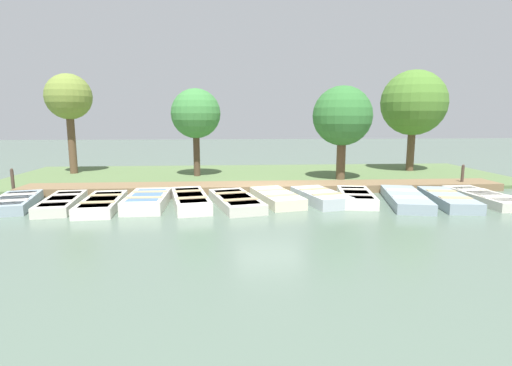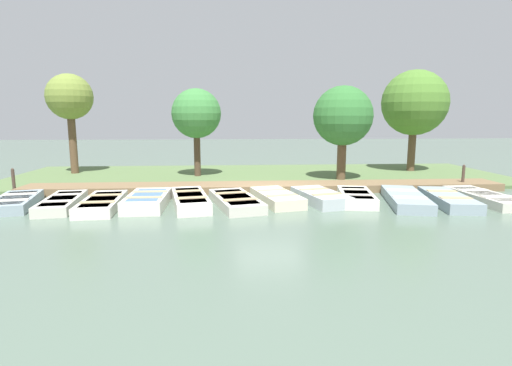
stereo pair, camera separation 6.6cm
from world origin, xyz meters
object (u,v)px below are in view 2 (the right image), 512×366
object	(u,v)px
park_tree_right	(415,103)
rowboat_8	(356,197)
mooring_post_near	(14,181)
rowboat_1	(62,202)
park_tree_center	(343,117)
park_tree_left	(196,114)
rowboat_5	(236,201)
rowboat_4	(190,200)
mooring_post_far	(463,177)
rowboat_3	(147,200)
rowboat_7	(320,197)
rowboat_2	(102,203)
park_tree_far_left	(70,98)
rowboat_6	(276,197)
rowboat_9	(406,198)
rowboat_10	(448,199)
rowboat_11	(484,197)
rowboat_0	(15,202)

from	to	relation	value
park_tree_right	rowboat_8	bearing A→B (deg)	-36.45
mooring_post_near	rowboat_1	bearing A→B (deg)	48.75
park_tree_center	rowboat_8	bearing A→B (deg)	-8.65
rowboat_1	park_tree_left	bearing A→B (deg)	139.01
rowboat_8	mooring_post_near	distance (m)	12.97
rowboat_5	park_tree_left	xyz separation A→B (m)	(-6.19, -1.75, 2.93)
rowboat_4	mooring_post_far	size ratio (longest dim) A/B	3.29
rowboat_3	rowboat_7	xyz separation A→B (m)	(-0.28, 5.89, -0.01)
rowboat_2	park_tree_far_left	world-z (taller)	park_tree_far_left
rowboat_2	park_tree_far_left	distance (m)	9.30
rowboat_3	park_tree_center	xyz separation A→B (m)	(-4.67, 7.85, 2.76)
rowboat_4	mooring_post_far	distance (m)	11.29
rowboat_2	rowboat_4	bearing A→B (deg)	89.81
rowboat_6	rowboat_7	bearing A→B (deg)	73.16
rowboat_5	mooring_post_near	world-z (taller)	mooring_post_near
rowboat_6	park_tree_right	bearing A→B (deg)	117.79
rowboat_4	park_tree_left	xyz separation A→B (m)	(-6.09, -0.22, 2.89)
rowboat_9	rowboat_10	bearing A→B (deg)	93.94
rowboat_6	rowboat_2	bearing A→B (deg)	-98.35
rowboat_1	mooring_post_far	xyz separation A→B (m)	(-2.43, 15.23, 0.35)
rowboat_4	mooring_post_near	xyz separation A→B (m)	(-2.46, -6.98, 0.31)
mooring_post_far	park_tree_far_left	distance (m)	18.57
rowboat_5	rowboat_11	size ratio (longest dim) A/B	1.02
rowboat_1	rowboat_7	distance (m)	8.71
mooring_post_near	park_tree_center	xyz separation A→B (m)	(-2.12, 13.44, 2.47)
rowboat_0	rowboat_3	bearing A→B (deg)	73.57
park_tree_left	mooring_post_far	bearing A→B (deg)	72.08
rowboat_0	rowboat_7	bearing A→B (deg)	77.12
rowboat_0	park_tree_left	bearing A→B (deg)	123.80
rowboat_5	mooring_post_far	size ratio (longest dim) A/B	3.33
rowboat_7	rowboat_8	size ratio (longest dim) A/B	0.97
rowboat_0	rowboat_5	xyz separation A→B (m)	(0.27, 7.32, -0.00)
mooring_post_near	park_tree_far_left	xyz separation A→B (m)	(-5.00, 0.43, 3.36)
rowboat_0	rowboat_3	world-z (taller)	rowboat_3
rowboat_0	mooring_post_far	distance (m)	16.95
mooring_post_far	rowboat_10	bearing A→B (deg)	-37.94
rowboat_1	park_tree_left	distance (m)	7.83
rowboat_0	park_tree_center	distance (m)	13.31
rowboat_3	park_tree_left	xyz separation A→B (m)	(-6.18, 1.18, 2.88)
rowboat_3	park_tree_left	distance (m)	6.92
rowboat_7	park_tree_left	xyz separation A→B (m)	(-5.90, -4.71, 2.89)
rowboat_11	rowboat_10	bearing A→B (deg)	-81.59
rowboat_4	park_tree_far_left	distance (m)	10.59
rowboat_11	park_tree_center	distance (m)	6.67
mooring_post_far	park_tree_right	world-z (taller)	park_tree_right
rowboat_3	rowboat_6	bearing A→B (deg)	94.20
rowboat_4	park_tree_right	world-z (taller)	park_tree_right
park_tree_far_left	park_tree_left	xyz separation A→B (m)	(1.37, 6.34, -0.78)
rowboat_8	rowboat_9	size ratio (longest dim) A/B	0.78
park_tree_center	rowboat_1	bearing A→B (deg)	-66.91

